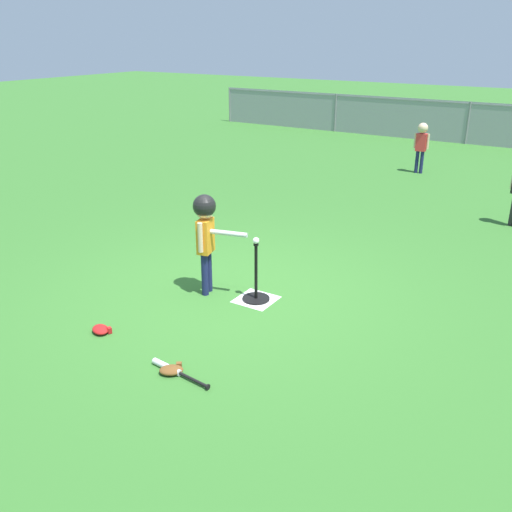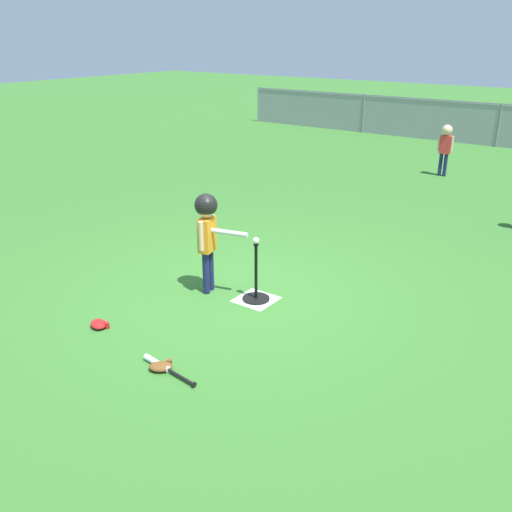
% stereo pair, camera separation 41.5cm
% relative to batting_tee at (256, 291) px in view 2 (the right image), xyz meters
% --- Properties ---
extents(ground_plane, '(60.00, 60.00, 0.00)m').
position_rel_batting_tee_xyz_m(ground_plane, '(-0.28, 0.01, -0.11)').
color(ground_plane, '#336B28').
extents(home_plate, '(0.44, 0.44, 0.01)m').
position_rel_batting_tee_xyz_m(home_plate, '(0.00, -0.00, -0.11)').
color(home_plate, white).
rests_on(home_plate, ground_plane).
extents(batting_tee, '(0.32, 0.32, 0.70)m').
position_rel_batting_tee_xyz_m(batting_tee, '(0.00, 0.00, 0.00)').
color(batting_tee, black).
rests_on(batting_tee, ground_plane).
extents(baseball_on_tee, '(0.07, 0.07, 0.07)m').
position_rel_batting_tee_xyz_m(baseball_on_tee, '(0.00, -0.00, 0.62)').
color(baseball_on_tee, white).
rests_on(baseball_on_tee, batting_tee).
extents(batter_child, '(0.63, 0.34, 1.21)m').
position_rel_batting_tee_xyz_m(batter_child, '(-0.59, -0.15, 0.75)').
color(batter_child, '#191E4C').
rests_on(batter_child, ground_plane).
extents(fielder_near_left, '(0.33, 0.22, 1.10)m').
position_rel_batting_tee_xyz_m(fielder_near_left, '(-0.33, 7.30, 0.59)').
color(fielder_near_left, '#191E4C').
rests_on(fielder_near_left, ground_plane).
extents(spare_bat_silver, '(0.69, 0.13, 0.06)m').
position_rel_batting_tee_xyz_m(spare_bat_silver, '(0.15, -1.69, -0.08)').
color(spare_bat_silver, silver).
rests_on(spare_bat_silver, ground_plane).
extents(glove_by_plate, '(0.27, 0.24, 0.07)m').
position_rel_batting_tee_xyz_m(glove_by_plate, '(-0.96, -1.51, -0.08)').
color(glove_by_plate, '#B21919').
rests_on(glove_by_plate, ground_plane).
extents(glove_near_bats, '(0.27, 0.26, 0.07)m').
position_rel_batting_tee_xyz_m(glove_near_bats, '(0.16, -1.70, -0.08)').
color(glove_near_bats, brown).
rests_on(glove_near_bats, ground_plane).
extents(outfield_fence, '(16.06, 0.06, 1.15)m').
position_rel_batting_tee_xyz_m(outfield_fence, '(-0.28, 11.47, 0.50)').
color(outfield_fence, slate).
rests_on(outfield_fence, ground_plane).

